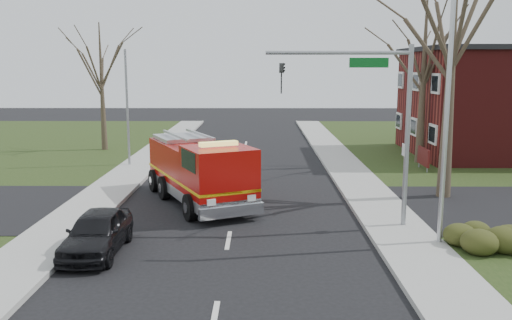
{
  "coord_description": "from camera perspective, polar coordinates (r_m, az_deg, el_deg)",
  "views": [
    {
      "loc": [
        1.1,
        -18.19,
        6.05
      ],
      "look_at": [
        0.93,
        4.97,
        2.0
      ],
      "focal_mm": 38.0,
      "sensor_mm": 36.0,
      "label": 1
    }
  ],
  "objects": [
    {
      "name": "hedge_corner",
      "position": [
        19.69,
        24.24,
        -7.11
      ],
      "size": [
        2.8,
        2.0,
        0.9
      ],
      "primitive_type": "ellipsoid",
      "color": "#2E3412",
      "rests_on": "lawn_right"
    },
    {
      "name": "sidewalk_left",
      "position": [
        20.49,
        -20.67,
        -7.7
      ],
      "size": [
        2.4,
        80.0,
        0.15
      ],
      "primitive_type": "cube",
      "color": "#A0A09A",
      "rests_on": "ground"
    },
    {
      "name": "bare_tree_left",
      "position": [
        39.77,
        -15.98,
        8.84
      ],
      "size": [
        4.5,
        4.5,
        9.0
      ],
      "color": "#32281D",
      "rests_on": "ground"
    },
    {
      "name": "parked_car_maroon",
      "position": [
        18.49,
        -16.39,
        -7.3
      ],
      "size": [
        1.68,
        4.14,
        1.41
      ],
      "primitive_type": "imported",
      "rotation": [
        0.0,
        0.0,
        -0.0
      ],
      "color": "black",
      "rests_on": "ground"
    },
    {
      "name": "streetlight_pole",
      "position": [
        18.75,
        19.27,
        4.78
      ],
      "size": [
        1.48,
        0.16,
        8.4
      ],
      "color": "#B7BABF",
      "rests_on": "ground"
    },
    {
      "name": "bare_tree_far",
      "position": [
        34.64,
        17.31,
        10.2
      ],
      "size": [
        5.25,
        5.25,
        10.5
      ],
      "color": "#32281D",
      "rests_on": "ground"
    },
    {
      "name": "utility_pole_far",
      "position": [
        33.24,
        -13.39,
        5.25
      ],
      "size": [
        0.14,
        0.14,
        7.0
      ],
      "primitive_type": "cylinder",
      "color": "gray",
      "rests_on": "ground"
    },
    {
      "name": "traffic_signal_mast",
      "position": [
        20.16,
        12.24,
        5.87
      ],
      "size": [
        5.29,
        0.18,
        6.8
      ],
      "color": "gray",
      "rests_on": "ground"
    },
    {
      "name": "ground",
      "position": [
        19.2,
        -2.92,
        -8.46
      ],
      "size": [
        120.0,
        120.0,
        0.0
      ],
      "primitive_type": "plane",
      "color": "black",
      "rests_on": "ground"
    },
    {
      "name": "health_center_sign",
      "position": [
        32.51,
        17.22,
        0.32
      ],
      "size": [
        0.12,
        2.0,
        1.4
      ],
      "color": "#521313",
      "rests_on": "ground"
    },
    {
      "name": "sidewalk_right",
      "position": [
        19.81,
        15.46,
        -8.01
      ],
      "size": [
        2.4,
        80.0,
        0.15
      ],
      "primitive_type": "cube",
      "color": "#A0A09A",
      "rests_on": "ground"
    },
    {
      "name": "bare_tree_near",
      "position": [
        25.64,
        20.02,
        12.38
      ],
      "size": [
        6.0,
        6.0,
        12.0
      ],
      "color": "#32281D",
      "rests_on": "ground"
    },
    {
      "name": "fire_engine",
      "position": [
        24.07,
        -5.96,
        -1.3
      ],
      "size": [
        5.58,
        7.99,
        3.07
      ],
      "rotation": [
        0.0,
        0.0,
        0.44
      ],
      "color": "#980A07",
      "rests_on": "ground"
    }
  ]
}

